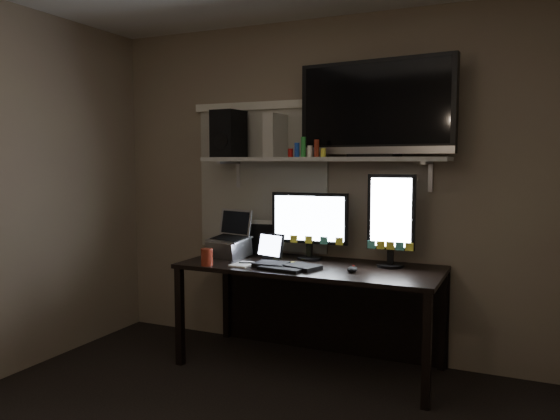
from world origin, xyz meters
The scene contains 18 objects.
back_wall centered at (0.00, 1.80, 1.25)m, with size 3.60×3.60×0.00m, color #7D6959.
window_blinds centered at (-0.55, 1.79, 1.30)m, with size 1.10×0.02×1.10m, color #B1AE9F.
desk centered at (0.00, 1.55, 0.55)m, with size 1.80×0.75×0.73m.
wall_shelf centered at (0.00, 1.62, 1.46)m, with size 1.80×0.35×0.03m, color #B1B2AC.
monitor_landscape centered at (-0.08, 1.63, 0.98)m, with size 0.57×0.06×0.50m, color black.
monitor_portrait centered at (0.52, 1.59, 1.05)m, with size 0.32×0.06×0.65m, color black.
keyboard centered at (-0.11, 1.27, 0.74)m, with size 0.46×0.18×0.03m, color black.
mouse centered at (0.34, 1.31, 0.75)m, with size 0.06×0.10×0.04m, color black.
notepad centered at (-0.42, 1.23, 0.74)m, with size 0.14×0.19×0.01m, color white.
tablet centered at (-0.31, 1.44, 0.83)m, with size 0.24×0.10×0.21m, color black.
file_sorter centered at (-0.51, 1.71, 0.86)m, with size 0.20×0.09×0.25m, color black.
laptop centered at (-0.68, 1.48, 0.90)m, with size 0.30×0.25×0.34m, color #A5A4A9.
cup centered at (-0.64, 1.11, 0.79)m, with size 0.08×0.08×0.12m, color maroon.
sticky_notes centered at (-0.21, 1.36, 0.73)m, with size 0.28×0.21×0.00m, color #F4EF42, non-canonical shape.
tv centered at (0.39, 1.64, 1.81)m, with size 1.10×0.20×0.66m, color black.
game_console centered at (-0.36, 1.64, 1.64)m, with size 0.08×0.27×0.32m, color silver.
speaker centered at (-0.74, 1.60, 1.66)m, with size 0.19×0.24×0.36m, color black.
bottles centered at (-0.08, 1.55, 1.55)m, with size 0.23×0.05×0.14m, color #A50F0C, non-canonical shape.
Camera 1 is at (1.35, -2.07, 1.46)m, focal length 35.00 mm.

